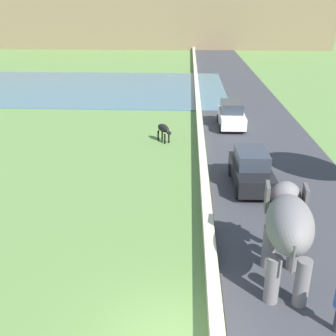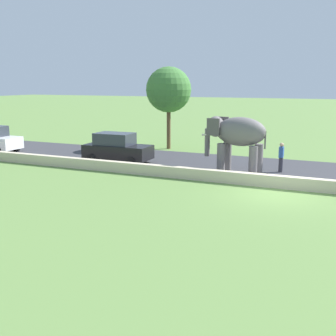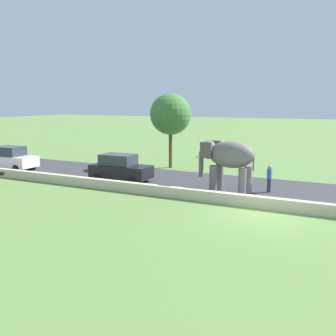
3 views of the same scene
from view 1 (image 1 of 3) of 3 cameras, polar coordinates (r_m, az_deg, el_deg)
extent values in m
cube|color=#38383D|center=(29.71, 11.82, 5.69)|extent=(7.00, 120.00, 0.06)
cube|color=beige|center=(27.37, 4.55, 5.21)|extent=(0.40, 110.00, 0.57)
cube|color=#426B84|center=(44.66, -16.24, 10.87)|extent=(36.00, 18.00, 0.08)
ellipsoid|color=slate|center=(12.73, 16.71, -7.54)|extent=(1.71, 2.85, 1.50)
cylinder|color=slate|center=(14.16, 13.97, -10.74)|extent=(0.44, 0.44, 1.60)
cylinder|color=slate|center=(14.27, 17.39, -10.88)|extent=(0.44, 0.44, 1.60)
cylinder|color=slate|center=(12.72, 14.46, -15.04)|extent=(0.44, 0.44, 1.60)
cylinder|color=slate|center=(12.84, 18.32, -15.15)|extent=(0.44, 0.44, 1.60)
ellipsoid|color=slate|center=(13.88, 16.19, -3.97)|extent=(1.10, 1.01, 1.10)
cube|color=#504C4C|center=(13.68, 13.77, -3.93)|extent=(0.20, 0.71, 0.90)
cube|color=#504C4C|center=(13.84, 18.73, -4.21)|extent=(0.20, 0.71, 0.90)
cylinder|color=slate|center=(14.70, 15.64, -6.25)|extent=(0.28, 0.28, 1.50)
cone|color=silver|center=(14.41, 14.98, -4.77)|extent=(0.18, 0.57, 0.17)
cone|color=silver|center=(14.47, 16.72, -4.86)|extent=(0.18, 0.57, 0.17)
cylinder|color=#504C4C|center=(11.79, 17.20, -12.21)|extent=(0.08, 0.08, 0.90)
cube|color=white|center=(29.23, 8.88, 6.99)|extent=(1.72, 4.01, 0.80)
cube|color=#2D333D|center=(29.23, 8.93, 8.51)|extent=(1.46, 2.21, 0.70)
cylinder|color=black|center=(28.21, 10.73, 5.44)|extent=(0.18, 0.60, 0.60)
cylinder|color=black|center=(28.02, 7.45, 5.53)|extent=(0.18, 0.60, 0.60)
cylinder|color=black|center=(30.68, 10.10, 6.87)|extent=(0.18, 0.60, 0.60)
cylinder|color=black|center=(30.51, 7.07, 6.96)|extent=(0.18, 0.60, 0.60)
cube|color=black|center=(19.88, 11.58, -0.76)|extent=(1.80, 4.04, 0.80)
cube|color=#2D333D|center=(19.79, 11.65, 1.46)|extent=(1.50, 2.24, 0.70)
cylinder|color=black|center=(19.05, 14.52, -3.43)|extent=(0.20, 0.60, 0.60)
cylinder|color=black|center=(18.75, 9.70, -3.44)|extent=(0.20, 0.60, 0.60)
cylinder|color=black|center=(21.36, 13.06, -0.38)|extent=(0.20, 0.60, 0.60)
cylinder|color=black|center=(21.09, 8.76, -0.35)|extent=(0.20, 0.60, 0.60)
ellipsoid|color=black|center=(25.81, -0.65, 5.63)|extent=(1.01, 1.14, 0.50)
cylinder|color=black|center=(25.76, 0.12, 4.26)|extent=(0.10, 0.10, 0.65)
cylinder|color=black|center=(25.60, -0.45, 4.14)|extent=(0.10, 0.10, 0.65)
cylinder|color=black|center=(26.37, -0.82, 4.69)|extent=(0.10, 0.10, 0.65)
cylinder|color=black|center=(26.21, -1.39, 4.58)|extent=(0.10, 0.10, 0.65)
ellipsoid|color=black|center=(25.35, 0.15, 4.96)|extent=(0.43, 0.46, 0.26)
cone|color=beige|center=(25.35, 0.31, 5.36)|extent=(0.04, 0.04, 0.12)
cone|color=beige|center=(25.25, -0.02, 5.30)|extent=(0.04, 0.04, 0.12)
cylinder|color=black|center=(26.30, -1.29, 5.50)|extent=(0.04, 0.04, 0.45)
camera|label=2|loc=(19.50, -68.84, -3.03)|focal=45.50mm
camera|label=3|loc=(18.19, -70.20, -3.22)|focal=40.65mm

